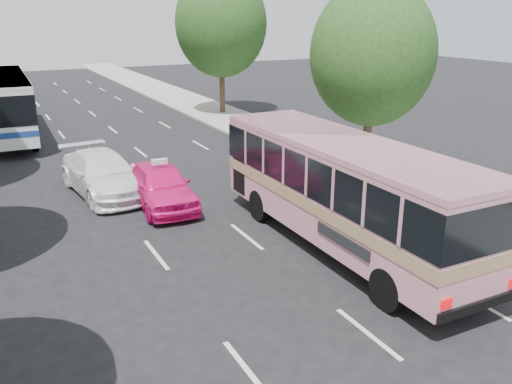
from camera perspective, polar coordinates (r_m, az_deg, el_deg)
ground at (r=13.32m, az=2.77°, el=-11.52°), size 120.00×120.00×0.00m
sidewalk_right at (r=33.86m, az=-1.56°, el=7.23°), size 4.00×90.00×0.12m
tree_right_near at (r=23.14m, az=12.44°, el=14.47°), size 5.10×5.10×7.95m
tree_right_far at (r=37.04m, az=-3.57°, el=17.62°), size 6.00×6.00×9.35m
pink_bus at (r=15.68m, az=9.18°, el=0.99°), size 2.57×10.11×3.22m
pink_taxi at (r=19.56m, az=-9.98°, el=0.71°), size 2.07×4.67×1.56m
white_pickup at (r=21.43m, az=-15.81°, el=1.86°), size 2.76×5.60×1.57m
tour_coach_front at (r=32.91m, az=-24.99°, el=8.73°), size 2.75×11.45×3.41m
taxi_roof_sign at (r=19.32m, az=-10.12°, el=3.17°), size 0.56×0.21×0.18m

